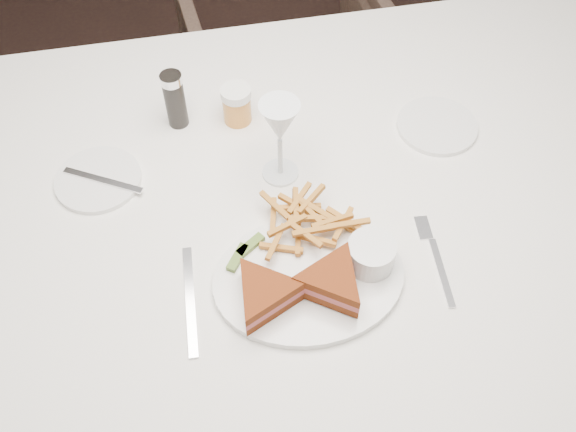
{
  "coord_description": "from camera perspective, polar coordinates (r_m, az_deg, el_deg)",
  "views": [
    {
      "loc": [
        0.1,
        -0.99,
        1.67
      ],
      "look_at": [
        0.16,
        -0.34,
        0.8
      ],
      "focal_mm": 40.0,
      "sensor_mm": 36.0,
      "label": 1
    }
  ],
  "objects": [
    {
      "name": "chair_far",
      "position": [
        2.07,
        0.35,
        12.17
      ],
      "size": [
        0.7,
        0.67,
        0.62
      ],
      "primitive_type": "imported",
      "rotation": [
        0.0,
        0.0,
        3.33
      ],
      "color": "#44332A",
      "rests_on": "ground"
    },
    {
      "name": "table",
      "position": [
        1.47,
        -0.18,
        -8.36
      ],
      "size": [
        1.74,
        1.25,
        0.75
      ],
      "primitive_type": "cube",
      "rotation": [
        0.0,
        0.0,
        0.11
      ],
      "color": "white",
      "rests_on": "ground"
    },
    {
      "name": "table_setting",
      "position": [
        1.1,
        0.45,
        -0.47
      ],
      "size": [
        0.82,
        0.59,
        0.18
      ],
      "color": "white",
      "rests_on": "table"
    },
    {
      "name": "ground",
      "position": [
        1.94,
        -5.72,
        -6.48
      ],
      "size": [
        5.0,
        5.0,
        0.0
      ],
      "primitive_type": "plane",
      "color": "black",
      "rests_on": "ground"
    }
  ]
}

